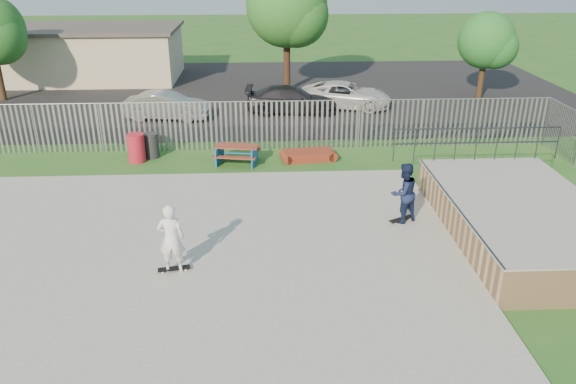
{
  "coord_description": "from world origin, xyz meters",
  "views": [
    {
      "loc": [
        2.21,
        -12.87,
        7.59
      ],
      "look_at": [
        2.95,
        2.0,
        1.1
      ],
      "focal_mm": 35.0,
      "sensor_mm": 36.0,
      "label": 1
    }
  ],
  "objects_px": {
    "car_white": "(345,95)",
    "car_dark": "(291,100)",
    "picnic_table": "(237,154)",
    "tree_mid": "(287,6)",
    "skater_navy": "(404,193)",
    "tree_right": "(486,41)",
    "skater_white": "(171,239)",
    "funbox": "(308,155)",
    "trash_bin_red": "(136,148)",
    "trash_bin_grey": "(151,146)",
    "car_silver": "(166,106)"
  },
  "relations": [
    {
      "from": "skater_white",
      "to": "tree_right",
      "type": "bearing_deg",
      "value": -129.16
    },
    {
      "from": "picnic_table",
      "to": "car_white",
      "type": "xyz_separation_m",
      "value": [
        5.29,
        7.82,
        0.32
      ]
    },
    {
      "from": "car_dark",
      "to": "tree_mid",
      "type": "bearing_deg",
      "value": 3.48
    },
    {
      "from": "tree_right",
      "to": "skater_navy",
      "type": "height_order",
      "value": "tree_right"
    },
    {
      "from": "skater_white",
      "to": "skater_navy",
      "type": "bearing_deg",
      "value": -158.78
    },
    {
      "from": "picnic_table",
      "to": "tree_mid",
      "type": "bearing_deg",
      "value": 88.03
    },
    {
      "from": "trash_bin_red",
      "to": "tree_mid",
      "type": "bearing_deg",
      "value": 61.26
    },
    {
      "from": "car_dark",
      "to": "skater_white",
      "type": "relative_size",
      "value": 2.48
    },
    {
      "from": "tree_right",
      "to": "skater_white",
      "type": "relative_size",
      "value": 2.52
    },
    {
      "from": "car_silver",
      "to": "tree_mid",
      "type": "relative_size",
      "value": 0.58
    },
    {
      "from": "tree_mid",
      "to": "car_dark",
      "type": "bearing_deg",
      "value": -90.16
    },
    {
      "from": "car_white",
      "to": "tree_right",
      "type": "height_order",
      "value": "tree_right"
    },
    {
      "from": "trash_bin_grey",
      "to": "skater_white",
      "type": "height_order",
      "value": "skater_white"
    },
    {
      "from": "car_dark",
      "to": "car_white",
      "type": "bearing_deg",
      "value": -70.21
    },
    {
      "from": "car_silver",
      "to": "skater_navy",
      "type": "relative_size",
      "value": 2.19
    },
    {
      "from": "trash_bin_red",
      "to": "tree_right",
      "type": "height_order",
      "value": "tree_right"
    },
    {
      "from": "trash_bin_red",
      "to": "car_white",
      "type": "distance_m",
      "value": 11.83
    },
    {
      "from": "skater_navy",
      "to": "skater_white",
      "type": "distance_m",
      "value": 6.82
    },
    {
      "from": "car_silver",
      "to": "skater_white",
      "type": "bearing_deg",
      "value": -164.52
    },
    {
      "from": "car_silver",
      "to": "tree_right",
      "type": "relative_size",
      "value": 0.87
    },
    {
      "from": "trash_bin_red",
      "to": "tree_mid",
      "type": "distance_m",
      "value": 13.81
    },
    {
      "from": "funbox",
      "to": "car_white",
      "type": "distance_m",
      "value": 8.06
    },
    {
      "from": "funbox",
      "to": "skater_white",
      "type": "xyz_separation_m",
      "value": [
        -4.07,
        -8.27,
        0.88
      ]
    },
    {
      "from": "trash_bin_red",
      "to": "car_dark",
      "type": "relative_size",
      "value": 0.24
    },
    {
      "from": "funbox",
      "to": "trash_bin_red",
      "type": "distance_m",
      "value": 6.63
    },
    {
      "from": "skater_navy",
      "to": "tree_right",
      "type": "bearing_deg",
      "value": -145.53
    },
    {
      "from": "tree_right",
      "to": "car_silver",
      "type": "bearing_deg",
      "value": -168.36
    },
    {
      "from": "tree_right",
      "to": "skater_navy",
      "type": "xyz_separation_m",
      "value": [
        -7.91,
        -15.11,
        -2.03
      ]
    },
    {
      "from": "car_silver",
      "to": "skater_white",
      "type": "height_order",
      "value": "skater_white"
    },
    {
      "from": "car_dark",
      "to": "car_white",
      "type": "xyz_separation_m",
      "value": [
        2.82,
        0.82,
        -0.0
      ]
    },
    {
      "from": "picnic_table",
      "to": "funbox",
      "type": "bearing_deg",
      "value": 13.71
    },
    {
      "from": "picnic_table",
      "to": "skater_navy",
      "type": "distance_m",
      "value": 7.56
    },
    {
      "from": "trash_bin_grey",
      "to": "car_white",
      "type": "bearing_deg",
      "value": 39.2
    },
    {
      "from": "trash_bin_red",
      "to": "trash_bin_grey",
      "type": "bearing_deg",
      "value": 42.15
    },
    {
      "from": "skater_navy",
      "to": "skater_white",
      "type": "relative_size",
      "value": 1.0
    },
    {
      "from": "funbox",
      "to": "car_dark",
      "type": "relative_size",
      "value": 0.42
    },
    {
      "from": "car_white",
      "to": "tree_mid",
      "type": "height_order",
      "value": "tree_mid"
    },
    {
      "from": "tree_mid",
      "to": "tree_right",
      "type": "relative_size",
      "value": 1.51
    },
    {
      "from": "trash_bin_red",
      "to": "skater_navy",
      "type": "distance_m",
      "value": 10.7
    },
    {
      "from": "tree_mid",
      "to": "skater_navy",
      "type": "xyz_separation_m",
      "value": [
        2.56,
        -17.47,
        -3.59
      ]
    },
    {
      "from": "car_dark",
      "to": "skater_navy",
      "type": "height_order",
      "value": "skater_navy"
    },
    {
      "from": "funbox",
      "to": "tree_right",
      "type": "height_order",
      "value": "tree_right"
    },
    {
      "from": "funbox",
      "to": "car_white",
      "type": "bearing_deg",
      "value": 63.57
    },
    {
      "from": "tree_right",
      "to": "skater_navy",
      "type": "distance_m",
      "value": 17.17
    },
    {
      "from": "car_silver",
      "to": "tree_right",
      "type": "bearing_deg",
      "value": -71.91
    },
    {
      "from": "car_white",
      "to": "trash_bin_grey",
      "type": "bearing_deg",
      "value": 143.9
    },
    {
      "from": "funbox",
      "to": "car_white",
      "type": "height_order",
      "value": "car_white"
    },
    {
      "from": "car_white",
      "to": "car_dark",
      "type": "bearing_deg",
      "value": 120.85
    },
    {
      "from": "tree_right",
      "to": "tree_mid",
      "type": "bearing_deg",
      "value": 167.28
    },
    {
      "from": "trash_bin_grey",
      "to": "tree_right",
      "type": "height_order",
      "value": "tree_right"
    }
  ]
}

